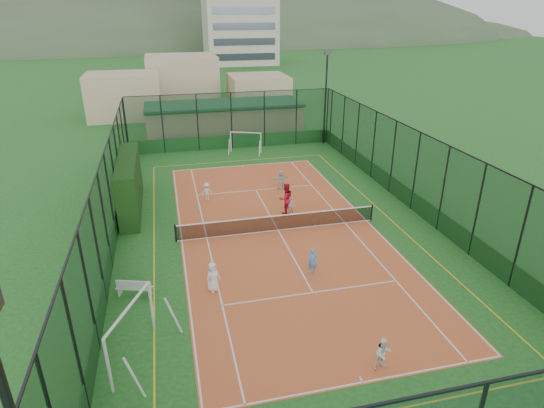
{
  "coord_description": "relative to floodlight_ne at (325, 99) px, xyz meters",
  "views": [
    {
      "loc": [
        -5.8,
        -22.69,
        11.91
      ],
      "look_at": [
        -0.1,
        1.11,
        1.2
      ],
      "focal_mm": 30.0,
      "sensor_mm": 36.0,
      "label": 1
    }
  ],
  "objects": [
    {
      "name": "white_bench",
      "position": [
        -16.4,
        -21.34,
        -3.68
      ],
      "size": [
        1.64,
        0.92,
        0.89
      ],
      "primitive_type": null,
      "rotation": [
        0.0,
        0.0,
        -0.32
      ],
      "color": "white",
      "rests_on": "ground"
    },
    {
      "name": "court_slab",
      "position": [
        -8.6,
        -16.6,
        -4.12
      ],
      "size": [
        11.17,
        23.97,
        0.01
      ],
      "primitive_type": "cube",
      "color": "#BC5D29",
      "rests_on": "ground"
    },
    {
      "name": "perimeter_fence",
      "position": [
        -8.6,
        -16.6,
        -1.62
      ],
      "size": [
        18.12,
        34.12,
        5.0
      ],
      "primitive_type": null,
      "color": "#10321B",
      "rests_on": "ground"
    },
    {
      "name": "child_far_right",
      "position": [
        -7.33,
        -14.56,
        -3.54
      ],
      "size": [
        0.73,
        0.56,
        1.15
      ],
      "primitive_type": "imported",
      "rotation": [
        0.0,
        0.0,
        2.67
      ],
      "color": "white",
      "rests_on": "court_slab"
    },
    {
      "name": "ground",
      "position": [
        -8.6,
        -16.6,
        -4.12
      ],
      "size": [
        300.0,
        300.0,
        0.0
      ],
      "primitive_type": "plane",
      "color": "#21531C",
      "rests_on": "ground"
    },
    {
      "name": "tennis_balls",
      "position": [
        -8.48,
        -15.43,
        -4.08
      ],
      "size": [
        5.61,
        1.21,
        0.07
      ],
      "color": "#CCE033",
      "rests_on": "court_slab"
    },
    {
      "name": "floodlight_ne",
      "position": [
        0.0,
        0.0,
        0.0
      ],
      "size": [
        0.6,
        0.26,
        8.25
      ],
      "primitive_type": null,
      "color": "black",
      "rests_on": "ground"
    },
    {
      "name": "child_near_right",
      "position": [
        -7.66,
        -28.01,
        -3.47
      ],
      "size": [
        0.68,
        0.55,
        1.3
      ],
      "primitive_type": "imported",
      "rotation": [
        0.0,
        0.0,
        0.1
      ],
      "color": "white",
      "rests_on": "court_slab"
    },
    {
      "name": "distant_hills",
      "position": [
        -8.6,
        133.4,
        -4.12
      ],
      "size": [
        200.0,
        60.0,
        24.0
      ],
      "primitive_type": null,
      "color": "#384C33",
      "rests_on": "ground"
    },
    {
      "name": "child_near_mid",
      "position": [
        -8.11,
        -21.44,
        -3.45
      ],
      "size": [
        0.53,
        0.4,
        1.33
      ],
      "primitive_type": "imported",
      "rotation": [
        0.0,
        0.0,
        -0.17
      ],
      "color": "#4D94DC",
      "rests_on": "court_slab"
    },
    {
      "name": "hedge_left",
      "position": [
        -16.9,
        -11.35,
        -2.48
      ],
      "size": [
        1.13,
        7.54,
        3.3
      ],
      "primitive_type": "cube",
      "color": "black",
      "rests_on": "ground"
    },
    {
      "name": "child_near_left",
      "position": [
        -12.94,
        -21.77,
        -3.4
      ],
      "size": [
        0.84,
        0.75,
        1.44
      ],
      "primitive_type": "imported",
      "rotation": [
        0.0,
        0.0,
        0.54
      ],
      "color": "white",
      "rests_on": "court_slab"
    },
    {
      "name": "clubhouse",
      "position": [
        -8.6,
        5.4,
        -2.55
      ],
      "size": [
        15.2,
        7.2,
        3.15
      ],
      "primitive_type": null,
      "color": "tan",
      "rests_on": "ground"
    },
    {
      "name": "futsal_goal_far",
      "position": [
        -7.64,
        -1.19,
        -3.23
      ],
      "size": [
        2.88,
        1.79,
        1.79
      ],
      "primitive_type": null,
      "rotation": [
        0.0,
        0.0,
        -0.38
      ],
      "color": "white",
      "rests_on": "ground"
    },
    {
      "name": "tennis_net",
      "position": [
        -8.6,
        -16.6,
        -3.59
      ],
      "size": [
        11.67,
        0.12,
        1.06
      ],
      "primitive_type": null,
      "color": "black",
      "rests_on": "ground"
    },
    {
      "name": "coach",
      "position": [
        -7.56,
        -14.38,
        -3.14
      ],
      "size": [
        1.13,
        0.99,
        1.95
      ],
      "primitive_type": "imported",
      "rotation": [
        0.0,
        0.0,
        3.45
      ],
      "color": "red",
      "rests_on": "court_slab"
    },
    {
      "name": "child_far_back",
      "position": [
        -6.82,
        -10.32,
        -3.43
      ],
      "size": [
        1.31,
        0.58,
        1.36
      ],
      "primitive_type": "imported",
      "rotation": [
        0.0,
        0.0,
        3.29
      ],
      "color": "silver",
      "rests_on": "court_slab"
    },
    {
      "name": "futsal_goal_near",
      "position": [
        -16.26,
        -25.38,
        -3.02
      ],
      "size": [
        3.52,
        2.31,
        2.2
      ],
      "primitive_type": null,
      "rotation": [
        0.0,
        0.0,
        1.14
      ],
      "color": "white",
      "rests_on": "ground"
    },
    {
      "name": "child_far_left",
      "position": [
        -12.12,
        -11.17,
        -3.51
      ],
      "size": [
        0.83,
        0.54,
        1.21
      ],
      "primitive_type": "imported",
      "rotation": [
        0.0,
        0.0,
        3.26
      ],
      "color": "silver",
      "rests_on": "court_slab"
    }
  ]
}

